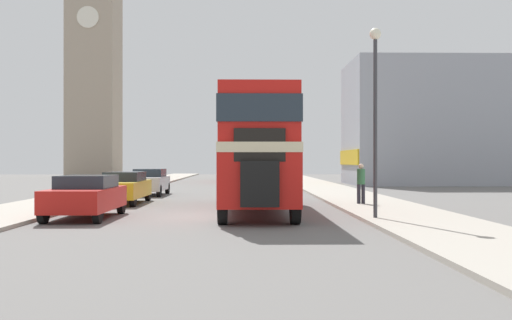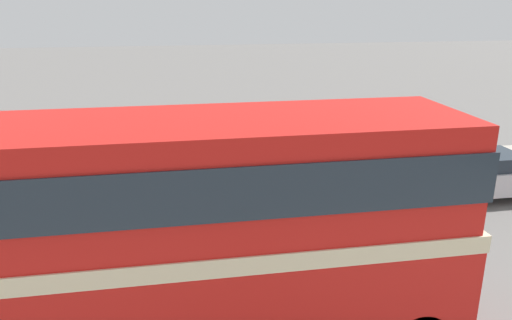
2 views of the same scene
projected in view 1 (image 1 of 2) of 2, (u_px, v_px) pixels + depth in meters
name	position (u px, v px, depth m)	size (l,w,h in m)	color
ground_plane	(203.00, 217.00, 19.08)	(120.00, 120.00, 0.00)	slate
sidewalk_right	(404.00, 215.00, 19.21)	(3.50, 120.00, 0.12)	#A8A093
sidewalk_left	(0.00, 215.00, 18.95)	(3.50, 120.00, 0.12)	#A8A093
double_decker_bus	(256.00, 145.00, 21.27)	(2.45, 10.91, 4.17)	red
bus_distant	(241.00, 155.00, 51.32)	(2.53, 9.85, 4.06)	red
car_parked_near	(86.00, 196.00, 18.57)	(1.81, 4.12, 1.40)	red
car_parked_mid	(124.00, 187.00, 24.89)	(1.66, 4.43, 1.39)	gold
car_parked_far	(150.00, 181.00, 31.01)	(1.70, 4.06, 1.44)	silver
pedestrian_walking	(361.00, 181.00, 23.32)	(0.33, 0.33, 1.64)	#282833
street_lamp	(375.00, 93.00, 17.59)	(0.36, 0.36, 5.86)	#38383D
church_tower	(94.00, 42.00, 66.20)	(5.67, 5.67, 30.89)	tan
shop_building_block	(438.00, 123.00, 45.63)	(14.43, 8.03, 9.78)	#999EA8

